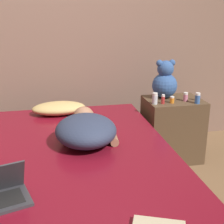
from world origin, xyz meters
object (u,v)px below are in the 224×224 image
object	(u,v)px
pillow	(58,108)
person_lying	(86,129)
bottle_amber	(198,97)
bottle_blue	(198,98)
bottle_orange	(172,100)
bottle_clear	(155,99)
bottle_red	(163,99)
bottle_pink	(186,97)
teddy_bear	(165,81)

from	to	relation	value
pillow	person_lying	bearing A→B (deg)	-75.93
bottle_amber	bottle_blue	bearing A→B (deg)	-118.46
bottle_orange	bottle_blue	xyz separation A→B (m)	(0.22, -0.06, 0.02)
bottle_amber	pillow	bearing A→B (deg)	172.11
bottle_clear	bottle_amber	bearing A→B (deg)	4.15
bottle_blue	bottle_red	bearing A→B (deg)	169.51
pillow	bottle_pink	distance (m)	1.17
bottle_orange	bottle_blue	world-z (taller)	bottle_blue
bottle_amber	bottle_red	bearing A→B (deg)	-174.21
bottle_clear	bottle_orange	bearing A→B (deg)	-0.80
bottle_clear	bottle_amber	distance (m)	0.43
person_lying	bottle_red	distance (m)	0.88
teddy_bear	bottle_orange	xyz separation A→B (m)	(0.01, -0.19, -0.13)
person_lying	bottle_amber	bearing A→B (deg)	28.10
bottle_red	bottle_amber	world-z (taller)	bottle_red
bottle_clear	bottle_amber	xyz separation A→B (m)	(0.43, 0.03, -0.01)
person_lying	teddy_bear	distance (m)	1.06
bottle_orange	bottle_amber	distance (m)	0.27
teddy_bear	bottle_clear	distance (m)	0.26
pillow	person_lying	distance (m)	0.69
pillow	bottle_red	size ratio (longest dim) A/B	5.66
bottle_clear	bottle_blue	distance (m)	0.38
bottle_red	bottle_orange	xyz separation A→B (m)	(0.09, 0.00, -0.01)
bottle_clear	bottle_orange	size ratio (longest dim) A/B	1.64
person_lying	bottle_clear	world-z (taller)	bottle_clear
bottle_pink	bottle_orange	distance (m)	0.15
bottle_clear	bottle_orange	world-z (taller)	bottle_clear
bottle_orange	bottle_amber	bearing A→B (deg)	7.16
pillow	bottle_orange	world-z (taller)	bottle_orange
bottle_pink	teddy_bear	bearing A→B (deg)	135.08
teddy_bear	bottle_blue	bearing A→B (deg)	-47.66
bottle_amber	teddy_bear	bearing A→B (deg)	150.88
bottle_blue	bottle_amber	bearing A→B (deg)	61.54
teddy_bear	bottle_orange	size ratio (longest dim) A/B	5.82
bottle_amber	bottle_pink	bearing A→B (deg)	179.45
pillow	bottle_blue	xyz separation A→B (m)	(1.22, -0.27, 0.10)
pillow	teddy_bear	bearing A→B (deg)	-1.40
pillow	bottle_amber	distance (m)	1.29
teddy_bear	bottle_amber	size ratio (longest dim) A/B	4.97
teddy_bear	bottle_pink	bearing A→B (deg)	-44.92
bottle_orange	bottle_clear	bearing A→B (deg)	179.20
bottle_clear	bottle_red	xyz separation A→B (m)	(0.08, -0.00, -0.01)
person_lying	bottle_pink	distance (m)	1.10
bottle_clear	bottle_red	distance (m)	0.08
bottle_blue	bottle_clear	bearing A→B (deg)	170.86
bottle_amber	bottle_blue	world-z (taller)	bottle_blue
bottle_orange	person_lying	bearing A→B (deg)	-151.23
person_lying	bottle_orange	world-z (taller)	person_lying
bottle_clear	bottle_orange	xyz separation A→B (m)	(0.16, -0.00, -0.02)
bottle_orange	bottle_blue	bearing A→B (deg)	-15.20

